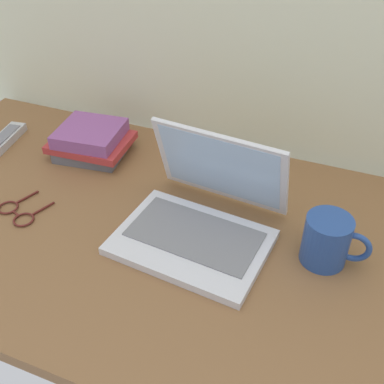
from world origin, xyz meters
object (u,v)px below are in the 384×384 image
at_px(remote_control_near, 5,139).
at_px(book_stack, 91,141).
at_px(coffee_mug, 328,240).
at_px(eyeglasses, 17,213).
at_px(laptop, 202,216).

bearing_deg(remote_control_near, book_stack, 10.07).
distance_m(coffee_mug, eyeglasses, 0.68).
height_order(laptop, remote_control_near, laptop).
xyz_separation_m(laptop, book_stack, (-0.38, 0.18, -0.01)).
xyz_separation_m(coffee_mug, book_stack, (-0.64, 0.16, -0.01)).
relative_size(coffee_mug, remote_control_near, 0.80).
xyz_separation_m(laptop, eyeglasses, (-0.41, -0.10, -0.04)).
relative_size(remote_control_near, book_stack, 0.79).
relative_size(laptop, book_stack, 1.58).
bearing_deg(remote_control_near, laptop, -11.95).
height_order(remote_control_near, book_stack, book_stack).
bearing_deg(eyeglasses, coffee_mug, 9.87).
bearing_deg(coffee_mug, remote_control_near, 172.37).
height_order(eyeglasses, book_stack, book_stack).
relative_size(laptop, eyeglasses, 2.57).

